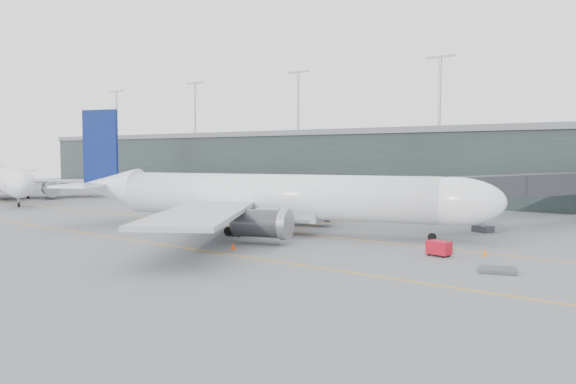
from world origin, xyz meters
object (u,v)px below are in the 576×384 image
Objects in this scene: main_aircraft at (271,197)px; second_aircraft at (8,180)px; jet_bridge at (539,184)px; gse_cart at (439,248)px.

main_aircraft is 1.07× the size of second_aircraft.
main_aircraft is 76.28m from second_aircraft.
jet_bridge reaches higher than gse_cart.
jet_bridge is (24.51, 31.31, 1.04)m from main_aircraft.
jet_bridge is at bearing 97.93° from gse_cart.
second_aircraft is at bearing -174.15° from gse_cart.
jet_bridge is 104.09m from second_aircraft.
gse_cart is (23.21, -2.67, -3.71)m from main_aircraft.
main_aircraft is at bearing -176.44° from gse_cart.
second_aircraft reaches higher than jet_bridge.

